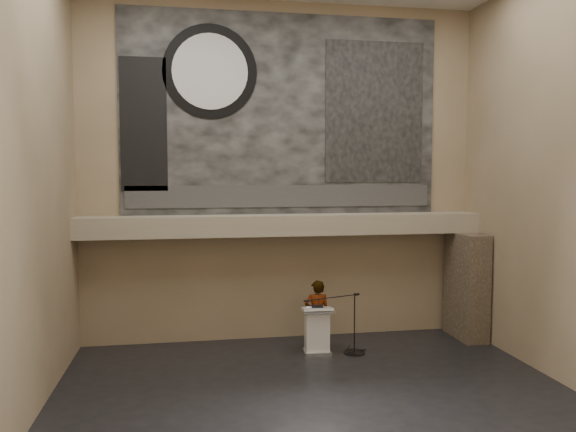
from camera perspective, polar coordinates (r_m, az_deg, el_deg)
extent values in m
plane|color=black|center=(11.16, 3.01, -17.88)|extent=(10.00, 10.00, 0.00)
cube|color=#7F7050|center=(14.26, -0.56, 4.45)|extent=(10.00, 0.02, 8.50)
cube|color=#7F7050|center=(6.50, 11.15, 4.57)|extent=(10.00, 0.02, 8.50)
cube|color=#7F7050|center=(10.41, -24.87, 4.11)|extent=(0.02, 8.00, 8.50)
cube|color=#7F7050|center=(12.46, 26.17, 4.03)|extent=(0.02, 8.00, 8.50)
cube|color=gray|center=(13.92, -0.29, -0.91)|extent=(10.00, 0.80, 0.50)
cylinder|color=#B2893D|center=(13.72, -6.85, -2.19)|extent=(0.04, 0.04, 0.06)
cylinder|color=#B2893D|center=(14.34, 7.25, -1.91)|extent=(0.04, 0.04, 0.06)
cube|color=black|center=(14.31, -0.55, 10.27)|extent=(8.00, 0.05, 5.00)
cube|color=#2F2F2F|center=(14.20, -0.51, 2.03)|extent=(7.76, 0.02, 0.55)
cylinder|color=black|center=(14.22, -7.92, 14.33)|extent=(2.30, 0.02, 2.30)
cylinder|color=silver|center=(14.20, -7.92, 14.34)|extent=(1.84, 0.02, 1.84)
cube|color=black|center=(14.86, 8.80, 10.38)|extent=(2.60, 0.02, 3.60)
cube|color=black|center=(14.08, -14.47, 9.00)|extent=(1.10, 0.02, 3.20)
cube|color=#3F3327|center=(15.22, 17.67, -6.75)|extent=(0.60, 1.40, 2.70)
cube|color=silver|center=(13.57, 2.95, -13.62)|extent=(0.65, 0.50, 0.08)
cube|color=white|center=(13.42, 2.96, -11.50)|extent=(0.57, 0.41, 0.96)
cube|color=white|center=(13.27, 2.99, -9.41)|extent=(0.72, 0.53, 0.13)
cube|color=black|center=(13.29, 3.00, -9.17)|extent=(0.30, 0.26, 0.04)
cube|color=white|center=(13.22, 2.27, -9.31)|extent=(0.27, 0.32, 0.00)
imported|color=white|center=(13.67, 2.97, -9.98)|extent=(0.64, 0.45, 1.68)
cylinder|color=black|center=(13.69, 6.74, -13.60)|extent=(0.52, 0.52, 0.02)
cylinder|color=black|center=(13.49, 6.76, -10.75)|extent=(0.03, 0.03, 1.43)
cylinder|color=black|center=(12.97, 4.42, -8.27)|extent=(1.38, 0.49, 0.02)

